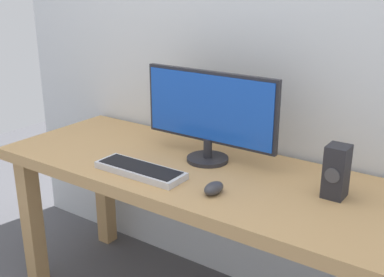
{
  "coord_description": "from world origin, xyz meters",
  "views": [
    {
      "loc": [
        1.02,
        -1.46,
        1.45
      ],
      "look_at": [
        0.01,
        0.0,
        0.84
      ],
      "focal_mm": 44.16,
      "sensor_mm": 36.0,
      "label": 1
    }
  ],
  "objects_px": {
    "keyboard_primary": "(140,170)",
    "monitor": "(209,112)",
    "mouse": "(214,188)",
    "desk": "(190,189)",
    "speaker_right": "(336,171)"
  },
  "relations": [
    {
      "from": "monitor",
      "to": "keyboard_primary",
      "type": "distance_m",
      "value": 0.36
    },
    {
      "from": "keyboard_primary",
      "to": "speaker_right",
      "type": "distance_m",
      "value": 0.73
    },
    {
      "from": "monitor",
      "to": "speaker_right",
      "type": "xyz_separation_m",
      "value": [
        0.55,
        -0.04,
        -0.11
      ]
    },
    {
      "from": "desk",
      "to": "keyboard_primary",
      "type": "relative_size",
      "value": 4.45
    },
    {
      "from": "desk",
      "to": "keyboard_primary",
      "type": "distance_m",
      "value": 0.24
    },
    {
      "from": "mouse",
      "to": "monitor",
      "type": "bearing_deg",
      "value": 127.95
    },
    {
      "from": "desk",
      "to": "monitor",
      "type": "xyz_separation_m",
      "value": [
        0.03,
        0.1,
        0.31
      ]
    },
    {
      "from": "monitor",
      "to": "speaker_right",
      "type": "bearing_deg",
      "value": -4.07
    },
    {
      "from": "keyboard_primary",
      "to": "monitor",
      "type": "bearing_deg",
      "value": 62.3
    },
    {
      "from": "desk",
      "to": "speaker_right",
      "type": "bearing_deg",
      "value": 5.78
    },
    {
      "from": "monitor",
      "to": "mouse",
      "type": "relative_size",
      "value": 6.52
    },
    {
      "from": "monitor",
      "to": "keyboard_primary",
      "type": "xyz_separation_m",
      "value": [
        -0.14,
        -0.27,
        -0.19
      ]
    },
    {
      "from": "speaker_right",
      "to": "mouse",
      "type": "bearing_deg",
      "value": -148.02
    },
    {
      "from": "keyboard_primary",
      "to": "desk",
      "type": "bearing_deg",
      "value": 56.13
    },
    {
      "from": "speaker_right",
      "to": "monitor",
      "type": "bearing_deg",
      "value": 175.93
    }
  ]
}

